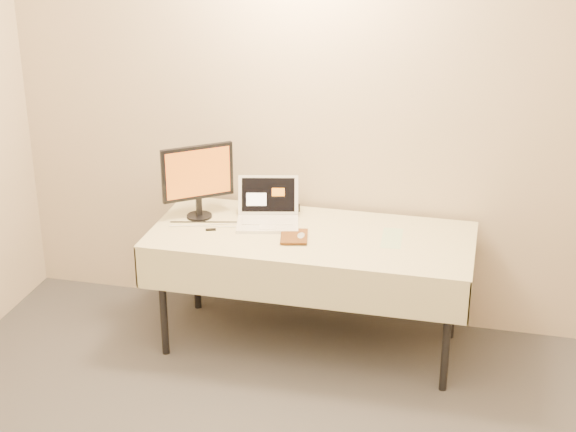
% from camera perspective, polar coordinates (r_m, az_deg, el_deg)
% --- Properties ---
extents(back_wall, '(4.00, 0.10, 2.70)m').
position_cam_1_polar(back_wall, '(5.30, 2.64, 6.85)').
color(back_wall, beige).
rests_on(back_wall, ground).
extents(table, '(1.86, 0.81, 0.74)m').
position_cam_1_polar(table, '(5.11, 1.52, -1.80)').
color(table, black).
rests_on(table, ground).
extents(laptop, '(0.43, 0.41, 0.24)m').
position_cam_1_polar(laptop, '(5.24, -1.31, 0.27)').
color(laptop, white).
rests_on(laptop, table).
extents(monitor, '(0.36, 0.29, 0.45)m').
position_cam_1_polar(monitor, '(5.25, -5.86, 2.59)').
color(monitor, black).
rests_on(monitor, table).
extents(book, '(0.15, 0.05, 0.21)m').
position_cam_1_polar(book, '(4.99, -0.48, -0.37)').
color(book, '#94541A').
rests_on(book, table).
extents(alarm_clock, '(0.13, 0.09, 0.05)m').
position_cam_1_polar(alarm_clock, '(5.40, 0.08, 0.58)').
color(alarm_clock, black).
rests_on(alarm_clock, table).
extents(clicker, '(0.06, 0.11, 0.02)m').
position_cam_1_polar(clicker, '(5.02, 0.85, -1.33)').
color(clicker, silver).
rests_on(clicker, table).
extents(paper_form, '(0.13, 0.30, 0.00)m').
position_cam_1_polar(paper_form, '(5.06, 6.73, -1.43)').
color(paper_form, '#B4D9AC').
rests_on(paper_form, table).
extents(usb_dongle, '(0.06, 0.04, 0.01)m').
position_cam_1_polar(usb_dongle, '(5.15, -5.02, -0.88)').
color(usb_dongle, black).
rests_on(usb_dongle, table).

